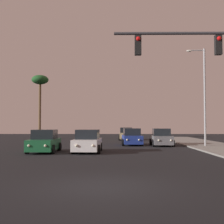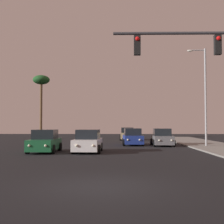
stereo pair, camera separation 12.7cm
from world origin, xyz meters
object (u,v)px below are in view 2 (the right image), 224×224
car_tan (127,134)px  street_lamp (204,91)px  car_green (45,142)px  car_white (88,142)px  car_blue (133,138)px  palm_tree_far (41,84)px  car_grey (162,138)px

car_tan → street_lamp: 15.78m
car_green → car_white: bearing=-178.8°
car_blue → car_green: (-6.93, -8.38, 0.00)m
car_white → car_tan: bearing=-98.2°
car_green → car_tan: bearing=-109.6°
street_lamp → palm_tree_far: size_ratio=0.98×
palm_tree_far → car_blue: bearing=-45.7°
car_tan → car_green: 20.38m
car_tan → palm_tree_far: 14.39m
car_blue → street_lamp: size_ratio=0.48×
car_grey → car_green: bearing=39.0°
car_green → palm_tree_far: bearing=-75.6°
car_green → car_white: same height
car_tan → car_green: (-6.70, -19.25, 0.00)m
car_blue → car_tan: bearing=-91.1°
car_tan → car_white: same height
car_blue → street_lamp: bearing=154.8°
car_tan → car_green: size_ratio=1.00×
car_grey → car_white: same height
car_grey → street_lamp: 5.95m
car_white → street_lamp: bearing=-149.2°
car_blue → palm_tree_far: bearing=-48.0°
street_lamp → car_white: bearing=-151.4°
car_tan → car_grey: bearing=105.1°
car_white → street_lamp: (10.20, 5.56, 4.36)m
car_tan → palm_tree_far: palm_tree_far is taller
car_white → street_lamp: street_lamp is taller
car_tan → car_grey: (3.07, -11.81, 0.00)m
street_lamp → palm_tree_far: bearing=140.6°
car_grey → street_lamp: bearing=155.4°
car_blue → car_white: 9.09m
car_white → palm_tree_far: (-8.80, 21.14, 7.22)m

